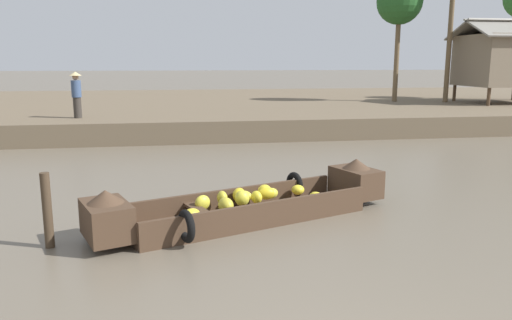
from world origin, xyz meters
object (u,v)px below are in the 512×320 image
stilt_house_mid_left (505,59)px  mooring_post (47,211)px  banana_boat (248,204)px  palm_tree_near (400,3)px  vendor_person (76,92)px

stilt_house_mid_left → mooring_post: stilt_house_mid_left is taller
mooring_post → banana_boat: bearing=15.0°
banana_boat → palm_tree_near: 19.41m
mooring_post → stilt_house_mid_left: bearing=39.8°
palm_tree_near → banana_boat: bearing=-122.1°
stilt_house_mid_left → palm_tree_near: 5.83m
stilt_house_mid_left → palm_tree_near: (-4.83, 1.75, 2.76)m
banana_boat → mooring_post: size_ratio=4.79×
banana_boat → stilt_house_mid_left: size_ratio=1.25×
banana_boat → stilt_house_mid_left: 20.53m
vendor_person → palm_tree_near: bearing=20.4°
banana_boat → vendor_person: (-4.74, 10.37, 1.40)m
banana_boat → stilt_house_mid_left: bearing=43.7°
palm_tree_near → vendor_person: size_ratio=3.66×
palm_tree_near → mooring_post: (-13.09, -16.66, -5.07)m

